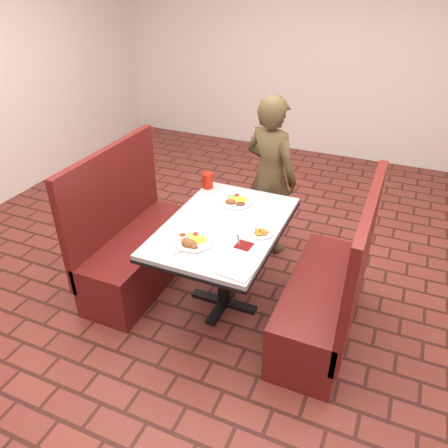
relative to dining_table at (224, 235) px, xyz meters
The scene contains 15 objects.
room 1.26m from the dining_table, ahead, with size 7.00×7.04×2.82m.
dining_table is the anchor object (origin of this frame).
booth_bench_left 0.86m from the dining_table, behind, with size 0.47×1.20×1.17m.
booth_bench_right 0.86m from the dining_table, ahead, with size 0.47×1.20×1.17m.
diner_person 0.94m from the dining_table, 87.42° to the left, with size 0.53×0.35×1.46m, color brown.
near_dinner_plate 0.35m from the dining_table, 106.53° to the right, with size 0.25×0.25×0.08m.
far_dinner_plate 0.36m from the dining_table, 97.16° to the left, with size 0.25×0.25×0.06m.
plantain_plate 0.31m from the dining_table, ahead, with size 0.17×0.17×0.03m.
maroon_napkin 0.32m from the dining_table, 40.99° to the right, with size 0.11×0.11×0.00m, color #5E0E0E.
spoon_utensil 0.26m from the dining_table, 42.02° to the right, with size 0.01×0.12×0.00m, color silver.
red_tumbler 0.63m from the dining_table, 126.38° to the left, with size 0.09×0.09×0.13m, color red.
paper_napkin 0.58m from the dining_table, 59.50° to the right, with size 0.20×0.15×0.01m, color white.
knife_utensil 0.36m from the dining_table, 95.04° to the right, with size 0.01×0.17×0.00m, color #BCBCC1.
fork_utensil 0.44m from the dining_table, 104.39° to the right, with size 0.01×0.17×0.00m, color #B9B9BE.
lettuce_shreds 0.12m from the dining_table, 56.31° to the left, with size 0.28×0.32×0.00m, color #76B046, non-canonical shape.
Camera 1 is at (1.07, -2.47, 2.39)m, focal length 35.00 mm.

